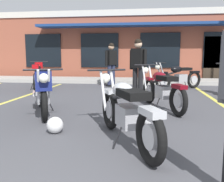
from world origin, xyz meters
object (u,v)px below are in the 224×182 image
at_px(motorcycle_green_cafe_racer, 179,76).
at_px(motorcycle_cream_vintage, 42,89).
at_px(motorcycle_foreground_classic, 126,110).
at_px(person_in_shorts_foreground, 138,64).
at_px(person_by_back_row, 111,62).
at_px(motorcycle_silver_naked, 162,89).
at_px(helmet_on_pavement, 55,125).
at_px(motorcycle_blue_standard, 38,74).

distance_m(motorcycle_green_cafe_racer, motorcycle_cream_vintage, 5.35).
relative_size(motorcycle_foreground_classic, person_in_shorts_foreground, 1.17).
bearing_deg(person_by_back_row, motorcycle_foreground_classic, -80.16).
bearing_deg(motorcycle_green_cafe_racer, motorcycle_silver_naked, -103.28).
bearing_deg(helmet_on_pavement, motorcycle_green_cafe_racer, 64.94).
height_order(motorcycle_green_cafe_racer, person_by_back_row, person_by_back_row).
distance_m(motorcycle_silver_naked, person_by_back_row, 4.29).
height_order(motorcycle_foreground_classic, motorcycle_silver_naked, same).
distance_m(motorcycle_blue_standard, person_by_back_row, 2.78).
bearing_deg(helmet_on_pavement, motorcycle_foreground_classic, -13.63).
bearing_deg(motorcycle_foreground_classic, motorcycle_cream_vintage, 141.90).
distance_m(motorcycle_foreground_classic, person_in_shorts_foreground, 4.00).
bearing_deg(motorcycle_foreground_classic, motorcycle_green_cafe_racer, 76.05).
bearing_deg(motorcycle_silver_naked, motorcycle_blue_standard, 146.09).
height_order(motorcycle_silver_naked, person_by_back_row, person_by_back_row).
bearing_deg(motorcycle_blue_standard, motorcycle_foreground_classic, -55.03).
relative_size(motorcycle_blue_standard, person_in_shorts_foreground, 1.21).
bearing_deg(motorcycle_foreground_classic, motorcycle_blue_standard, 124.97).
bearing_deg(motorcycle_blue_standard, helmet_on_pavement, -63.02).
height_order(motorcycle_silver_naked, helmet_on_pavement, motorcycle_silver_naked).
relative_size(person_in_shorts_foreground, helmet_on_pavement, 6.44).
distance_m(motorcycle_blue_standard, motorcycle_green_cafe_racer, 5.05).
relative_size(motorcycle_cream_vintage, person_in_shorts_foreground, 1.16).
xyz_separation_m(motorcycle_foreground_classic, helmet_on_pavement, (-1.12, 0.27, -0.33)).
xyz_separation_m(motorcycle_foreground_classic, person_by_back_row, (-1.08, 6.23, 0.49)).
bearing_deg(person_in_shorts_foreground, motorcycle_cream_vintage, -126.26).
xyz_separation_m(motorcycle_silver_naked, person_in_shorts_foreground, (-0.59, 1.65, 0.49)).
distance_m(motorcycle_silver_naked, motorcycle_blue_standard, 5.09).
xyz_separation_m(motorcycle_blue_standard, person_by_back_row, (2.52, 1.08, 0.42)).
bearing_deg(motorcycle_silver_naked, person_in_shorts_foreground, 109.73).
xyz_separation_m(motorcycle_silver_naked, helmet_on_pavement, (-1.74, -2.05, -0.33)).
xyz_separation_m(motorcycle_cream_vintage, helmet_on_pavement, (0.71, -1.16, -0.40)).
relative_size(motorcycle_blue_standard, person_by_back_row, 1.21).
xyz_separation_m(motorcycle_green_cafe_racer, person_in_shorts_foreground, (-1.39, -1.73, 0.49)).
bearing_deg(motorcycle_cream_vintage, person_in_shorts_foreground, 53.74).
relative_size(motorcycle_foreground_classic, motorcycle_blue_standard, 0.96).
relative_size(motorcycle_silver_naked, motorcycle_blue_standard, 0.98).
xyz_separation_m(motorcycle_foreground_classic, motorcycle_cream_vintage, (-1.83, 1.43, 0.07)).
bearing_deg(person_by_back_row, motorcycle_cream_vintage, -98.88).
distance_m(motorcycle_foreground_classic, person_by_back_row, 6.34).
xyz_separation_m(motorcycle_cream_vintage, person_in_shorts_foreground, (1.86, 2.53, 0.42)).
bearing_deg(motorcycle_foreground_classic, motorcycle_silver_naked, 75.07).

